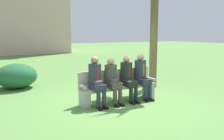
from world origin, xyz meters
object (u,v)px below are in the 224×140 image
(seated_man_rightmost, at_px, (142,74))
(shrub_near_bench, at_px, (17,76))
(seated_man_centerright, at_px, (128,76))
(seated_man_leftmost, at_px, (96,79))
(park_bench, at_px, (118,86))
(seated_man_centerleft, at_px, (112,78))

(seated_man_rightmost, xyz_separation_m, shrub_near_bench, (-3.07, 3.23, -0.31))
(seated_man_rightmost, bearing_deg, seated_man_centerright, -179.66)
(shrub_near_bench, bearing_deg, seated_man_leftmost, -64.06)
(park_bench, relative_size, seated_man_centerright, 1.76)
(seated_man_leftmost, xyz_separation_m, seated_man_rightmost, (1.49, 0.01, 0.01))
(seated_man_leftmost, relative_size, seated_man_rightmost, 0.99)
(park_bench, xyz_separation_m, seated_man_rightmost, (0.75, -0.13, 0.31))
(seated_man_centerright, xyz_separation_m, shrub_near_bench, (-2.57, 3.24, -0.29))
(seated_man_centerleft, xyz_separation_m, seated_man_centerright, (0.51, 0.01, 0.02))
(seated_man_leftmost, height_order, seated_man_centerright, seated_man_leftmost)
(seated_man_centerright, distance_m, shrub_near_bench, 4.14)
(park_bench, xyz_separation_m, seated_man_leftmost, (-0.74, -0.13, 0.30))
(seated_man_rightmost, relative_size, shrub_near_bench, 0.95)
(park_bench, bearing_deg, seated_man_centerleft, -151.43)
(seated_man_rightmost, bearing_deg, seated_man_centerleft, -179.27)
(seated_man_centerleft, bearing_deg, seated_man_rightmost, 0.73)
(seated_man_leftmost, relative_size, seated_man_centerright, 1.01)
(seated_man_leftmost, distance_m, seated_man_centerright, 1.00)
(seated_man_centerright, bearing_deg, park_bench, 153.56)
(seated_man_centerleft, relative_size, seated_man_centerright, 0.97)
(park_bench, relative_size, seated_man_centerleft, 1.82)
(seated_man_centerleft, height_order, shrub_near_bench, seated_man_centerleft)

